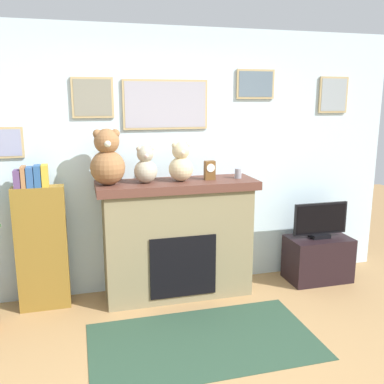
% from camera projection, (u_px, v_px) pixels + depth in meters
% --- Properties ---
extents(back_wall, '(5.20, 0.15, 2.60)m').
position_uv_depth(back_wall, '(151.00, 162.00, 4.26)').
color(back_wall, silver).
rests_on(back_wall, ground_plane).
extents(fireplace, '(1.53, 0.53, 1.16)m').
position_uv_depth(fireplace, '(177.00, 238.00, 4.19)').
color(fireplace, '#7D7251').
rests_on(fireplace, ground_plane).
extents(bookshelf, '(0.45, 0.16, 1.36)m').
position_uv_depth(bookshelf, '(41.00, 244.00, 3.89)').
color(bookshelf, brown).
rests_on(bookshelf, ground_plane).
extents(tv_stand, '(0.66, 0.40, 0.48)m').
position_uv_depth(tv_stand, '(318.00, 259.00, 4.59)').
color(tv_stand, black).
rests_on(tv_stand, ground_plane).
extents(television, '(0.61, 0.14, 0.38)m').
position_uv_depth(television, '(320.00, 221.00, 4.50)').
color(television, black).
rests_on(television, tv_stand).
extents(area_rug, '(1.83, 1.02, 0.01)m').
position_uv_depth(area_rug, '(204.00, 341.00, 3.45)').
color(area_rug, '#284331').
rests_on(area_rug, ground_plane).
extents(candle_jar, '(0.07, 0.07, 0.10)m').
position_uv_depth(candle_jar, '(238.00, 173.00, 4.19)').
color(candle_jar, gray).
rests_on(candle_jar, fireplace).
extents(mantel_clock, '(0.10, 0.08, 0.18)m').
position_uv_depth(mantel_clock, '(210.00, 170.00, 4.11)').
color(mantel_clock, brown).
rests_on(mantel_clock, fireplace).
extents(teddy_bear_grey, '(0.32, 0.32, 0.51)m').
position_uv_depth(teddy_bear_grey, '(107.00, 160.00, 3.83)').
color(teddy_bear_grey, brown).
rests_on(teddy_bear_grey, fireplace).
extents(teddy_bear_tan, '(0.22, 0.22, 0.35)m').
position_uv_depth(teddy_bear_tan, '(146.00, 166.00, 3.94)').
color(teddy_bear_tan, '#A7A088').
rests_on(teddy_bear_tan, fireplace).
extents(teddy_bear_brown, '(0.23, 0.23, 0.37)m').
position_uv_depth(teddy_bear_brown, '(181.00, 164.00, 4.02)').
color(teddy_bear_brown, '#C8B488').
rests_on(teddy_bear_brown, fireplace).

